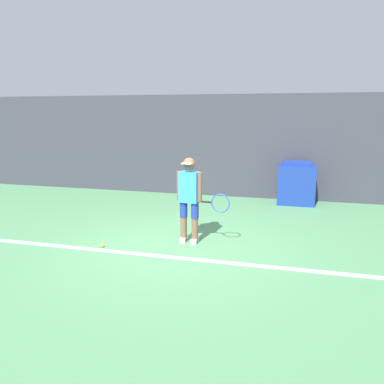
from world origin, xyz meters
TOP-DOWN VIEW (x-y plane):
  - ground_plane at (0.00, 0.00)m, footprint 24.00×24.00m
  - back_wall at (0.00, 4.28)m, footprint 24.00×0.10m
  - court_baseline at (0.00, -0.58)m, footprint 21.60×0.10m
  - tennis_player at (0.20, 0.23)m, footprint 0.99×0.30m
  - tennis_ball at (-1.24, -0.43)m, footprint 0.07×0.07m
  - covered_chair at (2.11, 3.82)m, footprint 0.93×0.72m

SIDE VIEW (x-z plane):
  - ground_plane at x=0.00m, z-range 0.00..0.00m
  - court_baseline at x=0.00m, z-range 0.00..0.01m
  - tennis_ball at x=-1.24m, z-range 0.00..0.07m
  - covered_chair at x=2.11m, z-range -0.02..1.09m
  - tennis_player at x=0.20m, z-range 0.08..1.64m
  - back_wall at x=0.00m, z-range 0.00..2.83m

